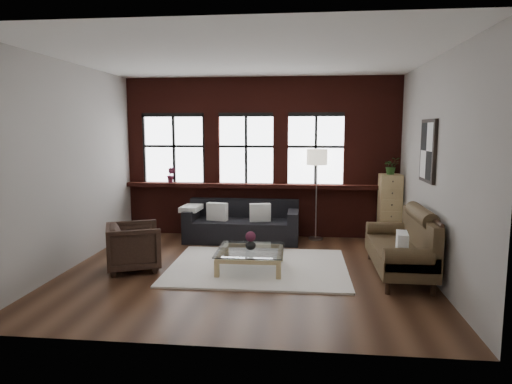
# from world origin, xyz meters

# --- Properties ---
(floor) EXTENTS (5.50, 5.50, 0.00)m
(floor) POSITION_xyz_m (0.00, 0.00, 0.00)
(floor) COLOR #3B2215
(floor) RESTS_ON ground
(ceiling) EXTENTS (5.50, 5.50, 0.00)m
(ceiling) POSITION_xyz_m (0.00, 0.00, 3.20)
(ceiling) COLOR white
(ceiling) RESTS_ON ground
(wall_back) EXTENTS (5.50, 0.00, 5.50)m
(wall_back) POSITION_xyz_m (0.00, 2.50, 1.60)
(wall_back) COLOR #A6A19A
(wall_back) RESTS_ON ground
(wall_front) EXTENTS (5.50, 0.00, 5.50)m
(wall_front) POSITION_xyz_m (0.00, -2.50, 1.60)
(wall_front) COLOR #A6A19A
(wall_front) RESTS_ON ground
(wall_left) EXTENTS (0.00, 5.00, 5.00)m
(wall_left) POSITION_xyz_m (-2.75, 0.00, 1.60)
(wall_left) COLOR #A6A19A
(wall_left) RESTS_ON ground
(wall_right) EXTENTS (0.00, 5.00, 5.00)m
(wall_right) POSITION_xyz_m (2.75, 0.00, 1.60)
(wall_right) COLOR #A6A19A
(wall_right) RESTS_ON ground
(brick_backwall) EXTENTS (5.50, 0.12, 3.20)m
(brick_backwall) POSITION_xyz_m (0.00, 2.44, 1.60)
(brick_backwall) COLOR #441510
(brick_backwall) RESTS_ON floor
(sill_ledge) EXTENTS (5.50, 0.30, 0.08)m
(sill_ledge) POSITION_xyz_m (0.00, 2.35, 1.04)
(sill_ledge) COLOR #441510
(sill_ledge) RESTS_ON brick_backwall
(window_left) EXTENTS (1.38, 0.10, 1.50)m
(window_left) POSITION_xyz_m (-1.80, 2.45, 1.75)
(window_left) COLOR black
(window_left) RESTS_ON brick_backwall
(window_mid) EXTENTS (1.38, 0.10, 1.50)m
(window_mid) POSITION_xyz_m (-0.30, 2.45, 1.75)
(window_mid) COLOR black
(window_mid) RESTS_ON brick_backwall
(window_right) EXTENTS (1.38, 0.10, 1.50)m
(window_right) POSITION_xyz_m (1.10, 2.45, 1.75)
(window_right) COLOR black
(window_right) RESTS_ON brick_backwall
(wall_poster) EXTENTS (0.05, 0.74, 0.94)m
(wall_poster) POSITION_xyz_m (2.72, 0.30, 1.85)
(wall_poster) COLOR black
(wall_poster) RESTS_ON wall_right
(shag_rug) EXTENTS (2.80, 2.21, 0.03)m
(shag_rug) POSITION_xyz_m (0.18, 0.18, 0.01)
(shag_rug) COLOR white
(shag_rug) RESTS_ON floor
(dark_sofa) EXTENTS (2.20, 0.89, 0.79)m
(dark_sofa) POSITION_xyz_m (-0.32, 1.90, 0.40)
(dark_sofa) COLOR black
(dark_sofa) RESTS_ON floor
(pillow_a) EXTENTS (0.42, 0.22, 0.34)m
(pillow_a) POSITION_xyz_m (-0.79, 1.80, 0.59)
(pillow_a) COLOR white
(pillow_a) RESTS_ON dark_sofa
(pillow_b) EXTENTS (0.42, 0.22, 0.34)m
(pillow_b) POSITION_xyz_m (0.05, 1.80, 0.59)
(pillow_b) COLOR white
(pillow_b) RESTS_ON dark_sofa
(vintage_settee) EXTENTS (0.85, 1.91, 1.02)m
(vintage_settee) POSITION_xyz_m (2.30, 0.03, 0.51)
(vintage_settee) COLOR #463620
(vintage_settee) RESTS_ON floor
(pillow_settee) EXTENTS (0.19, 0.39, 0.34)m
(pillow_settee) POSITION_xyz_m (2.22, -0.55, 0.61)
(pillow_settee) COLOR white
(pillow_settee) RESTS_ON vintage_settee
(armchair) EXTENTS (1.04, 1.03, 0.73)m
(armchair) POSITION_xyz_m (-1.73, -0.11, 0.36)
(armchair) COLOR black
(armchair) RESTS_ON floor
(coffee_table) EXTENTS (1.04, 1.04, 0.35)m
(coffee_table) POSITION_xyz_m (0.08, 0.04, 0.16)
(coffee_table) COLOR tan
(coffee_table) RESTS_ON shag_rug
(vase) EXTENTS (0.20, 0.20, 0.17)m
(vase) POSITION_xyz_m (0.08, 0.04, 0.42)
(vase) COLOR #B2B2B2
(vase) RESTS_ON coffee_table
(flowers) EXTENTS (0.16, 0.16, 0.16)m
(flowers) POSITION_xyz_m (0.08, 0.04, 0.54)
(flowers) COLOR #581E35
(flowers) RESTS_ON vase
(drawer_chest) EXTENTS (0.41, 0.41, 1.32)m
(drawer_chest) POSITION_xyz_m (2.52, 2.08, 0.66)
(drawer_chest) COLOR tan
(drawer_chest) RESTS_ON floor
(potted_plant_top) EXTENTS (0.33, 0.29, 0.32)m
(potted_plant_top) POSITION_xyz_m (2.52, 2.08, 1.48)
(potted_plant_top) COLOR #2D5923
(potted_plant_top) RESTS_ON drawer_chest
(floor_lamp) EXTENTS (0.40, 0.40, 1.94)m
(floor_lamp) POSITION_xyz_m (1.12, 2.16, 0.97)
(floor_lamp) COLOR #A5A5A8
(floor_lamp) RESTS_ON floor
(sill_plant) EXTENTS (0.19, 0.17, 0.32)m
(sill_plant) POSITION_xyz_m (-1.84, 2.32, 1.24)
(sill_plant) COLOR #581E35
(sill_plant) RESTS_ON sill_ledge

